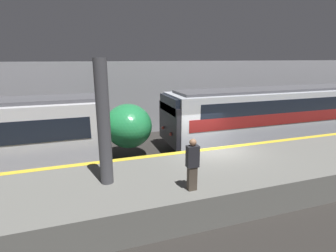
% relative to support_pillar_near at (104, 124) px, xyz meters
% --- Properties ---
extents(ground_plane, '(120.00, 120.00, 0.00)m').
position_rel_support_pillar_near_xyz_m(ground_plane, '(4.98, 2.01, -3.18)').
color(ground_plane, '#282623').
extents(platform, '(40.00, 4.02, 1.15)m').
position_rel_support_pillar_near_xyz_m(platform, '(4.98, -0.00, -2.61)').
color(platform, slate).
rests_on(platform, ground).
extents(station_rear_barrier, '(50.00, 0.15, 4.98)m').
position_rel_support_pillar_near_xyz_m(station_rear_barrier, '(4.98, 9.37, -0.69)').
color(station_rear_barrier, '#939399').
rests_on(station_rear_barrier, ground).
extents(support_pillar_near, '(0.42, 0.42, 4.09)m').
position_rel_support_pillar_near_xyz_m(support_pillar_near, '(0.00, 0.00, 0.00)').
color(support_pillar_near, '#47474C').
rests_on(support_pillar_near, platform).
extents(train_boxy, '(20.66, 3.02, 3.41)m').
position_rel_support_pillar_near_xyz_m(train_boxy, '(14.00, 4.79, -1.43)').
color(train_boxy, black).
rests_on(train_boxy, ground).
extents(person_waiting, '(0.38, 0.24, 1.70)m').
position_rel_support_pillar_near_xyz_m(person_waiting, '(2.50, -1.37, -1.14)').
color(person_waiting, '#473D33').
rests_on(person_waiting, platform).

